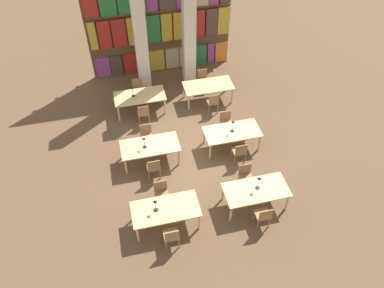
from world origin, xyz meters
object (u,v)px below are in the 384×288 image
(reading_table_5, at_px, (208,87))
(chair_11, at_px, (203,79))
(reading_table_4, at_px, (140,97))
(chair_0, at_px, (171,236))
(desk_lamp_4, at_px, (132,90))
(reading_table_2, at_px, (150,147))
(reading_table_0, at_px, (166,210))
(chair_6, at_px, (240,152))
(pillar_center, at_px, (189,15))
(desk_lamp_0, at_px, (155,204))
(desk_lamp_1, at_px, (259,181))
(desk_lamp_3, at_px, (233,124))
(chair_3, at_px, (246,176))
(reading_table_1, at_px, (256,191))
(chair_8, at_px, (143,113))
(chair_9, at_px, (138,89))
(chair_10, at_px, (213,102))
(chair_5, at_px, (146,135))
(chair_4, at_px, (154,167))
(chair_1, at_px, (162,193))
(chair_2, at_px, (263,215))
(reading_table_3, at_px, (232,133))
(pillar_left, at_px, (138,20))
(desk_lamp_2, at_px, (144,141))
(chair_7, at_px, (226,122))

(reading_table_5, distance_m, chair_11, 0.78)
(reading_table_4, bearing_deg, chair_0, -89.95)
(desk_lamp_4, height_order, reading_table_5, desk_lamp_4)
(reading_table_2, relative_size, reading_table_5, 1.00)
(reading_table_0, bearing_deg, chair_6, 32.86)
(pillar_center, bearing_deg, desk_lamp_4, -149.28)
(pillar_center, distance_m, desk_lamp_0, 7.60)
(desk_lamp_1, height_order, desk_lamp_3, desk_lamp_1)
(chair_3, height_order, chair_6, same)
(desk_lamp_0, relative_size, reading_table_1, 0.24)
(chair_8, height_order, desk_lamp_4, desk_lamp_4)
(chair_9, height_order, chair_10, same)
(desk_lamp_1, xyz_separation_m, chair_8, (-2.79, 4.50, -0.58))
(reading_table_4, bearing_deg, chair_5, -91.67)
(chair_4, relative_size, chair_5, 1.00)
(reading_table_1, xyz_separation_m, chair_8, (-2.74, 4.55, -0.17))
(pillar_center, bearing_deg, chair_1, -110.64)
(chair_0, height_order, chair_2, same)
(reading_table_3, distance_m, chair_6, 0.78)
(chair_2, xyz_separation_m, desk_lamp_3, (0.12, 3.35, 0.57))
(pillar_left, relative_size, chair_11, 6.68)
(chair_5, bearing_deg, reading_table_1, 130.13)
(reading_table_4, height_order, chair_8, chair_8)
(desk_lamp_2, xyz_separation_m, desk_lamp_4, (-0.03, 2.80, -0.00))
(chair_0, height_order, chair_11, same)
(chair_7, bearing_deg, desk_lamp_0, 47.01)
(chair_3, bearing_deg, reading_table_4, -59.13)
(desk_lamp_0, height_order, desk_lamp_2, desk_lamp_0)
(pillar_center, height_order, reading_table_3, pillar_center)
(pillar_center, relative_size, desk_lamp_1, 12.07)
(desk_lamp_3, bearing_deg, chair_9, 128.92)
(reading_table_4, xyz_separation_m, chair_10, (2.72, -0.74, -0.17))
(chair_2, distance_m, reading_table_5, 6.10)
(chair_8, bearing_deg, chair_11, 29.85)
(reading_table_2, distance_m, reading_table_3, 2.88)
(reading_table_1, height_order, chair_8, chair_8)
(chair_4, relative_size, desk_lamp_3, 1.86)
(chair_9, height_order, desk_lamp_4, desk_lamp_4)
(chair_0, xyz_separation_m, reading_table_1, (2.75, 0.81, 0.17))
(desk_lamp_2, bearing_deg, reading_table_0, -85.45)
(chair_8, height_order, chair_10, same)
(reading_table_3, bearing_deg, reading_table_4, 136.09)
(chair_1, height_order, chair_8, same)
(chair_1, distance_m, chair_2, 3.09)
(chair_3, height_order, desk_lamp_4, desk_lamp_4)
(chair_2, xyz_separation_m, reading_table_4, (-2.72, 6.08, 0.17))
(reading_table_1, height_order, chair_11, chair_11)
(reading_table_0, bearing_deg, chair_10, 59.40)
(chair_1, relative_size, chair_4, 1.00)
(pillar_center, relative_size, desk_lamp_3, 12.44)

